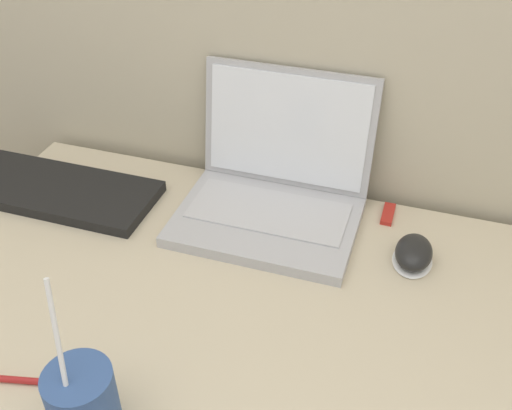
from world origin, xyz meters
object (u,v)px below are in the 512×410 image
Objects in this scene: external_keyboard at (51,189)px; usb_stick at (388,214)px; computer_mouse at (414,254)px; drink_cup at (83,402)px; laptop at (274,187)px.

external_keyboard is 0.62m from usb_stick.
computer_mouse is 0.67m from external_keyboard.
drink_cup is at bearing -51.57° from external_keyboard.
usb_stick is (0.28, 0.54, -0.05)m from drink_cup.
drink_cup reaches higher than external_keyboard.
laptop is at bearing -165.99° from usb_stick.
laptop reaches higher than external_keyboard.
laptop reaches higher than computer_mouse.
external_keyboard is (-0.41, -0.08, -0.04)m from laptop.
drink_cup is at bearing -128.16° from computer_mouse.
external_keyboard is at bearing -169.43° from laptop.
external_keyboard is (-0.33, 0.41, -0.04)m from drink_cup.
drink_cup is at bearing -99.76° from laptop.
usb_stick is (0.61, 0.13, -0.01)m from external_keyboard.
external_keyboard reaches higher than usb_stick.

